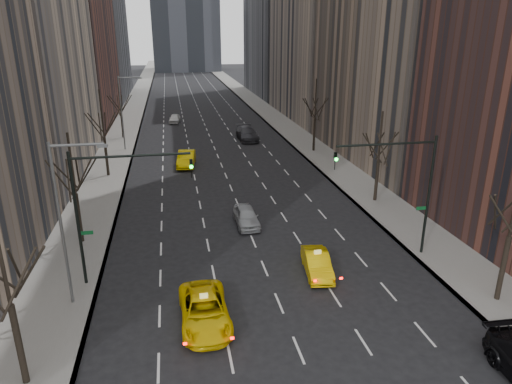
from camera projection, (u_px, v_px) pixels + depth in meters
sidewalk_left at (131, 116)px, 80.54m from camera, size 4.50×320.00×0.15m
sidewalk_right at (266, 111)px, 84.79m from camera, size 4.50×320.00×0.15m
tree_lw_a at (11, 306)px, 18.17m from camera, size 3.36×3.50×8.28m
tree_lw_b at (76, 194)px, 31.19m from camera, size 3.36×3.50×7.82m
tree_lw_c at (104, 138)px, 45.91m from camera, size 3.36×3.50×8.74m
tree_lw_d at (121, 113)px, 62.75m from camera, size 3.36×3.50×7.36m
tree_rw_a at (509, 238)px, 24.18m from camera, size 3.36×3.50×8.28m
tree_rw_b at (378, 161)px, 39.06m from camera, size 3.36×3.50×7.82m
tree_rw_c at (315, 119)px, 55.63m from camera, size 3.36×3.50×8.74m
traffic_mast_left at (106, 196)px, 25.54m from camera, size 6.69×0.39×8.00m
traffic_mast_right at (407, 178)px, 28.70m from camera, size 6.69×0.39×8.00m
streetlight_near at (66, 209)px, 23.35m from camera, size 2.83×0.22×9.00m
streetlight_far at (124, 105)px, 55.77m from camera, size 2.83×0.22×9.00m
taxi_suv at (204, 310)px, 23.34m from camera, size 2.55×5.36×1.48m
taxi_sedan at (317, 264)px, 28.14m from camera, size 1.93×4.28×1.36m
silver_sedan_ahead at (246, 216)px, 35.21m from camera, size 1.75×4.23×1.44m
far_taxi at (186, 159)px, 50.64m from camera, size 2.39×5.29×1.68m
far_suv_grey at (247, 133)px, 62.80m from camera, size 2.63×6.16×1.77m
far_car_white at (175, 119)px, 74.53m from camera, size 2.17×4.30×1.41m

